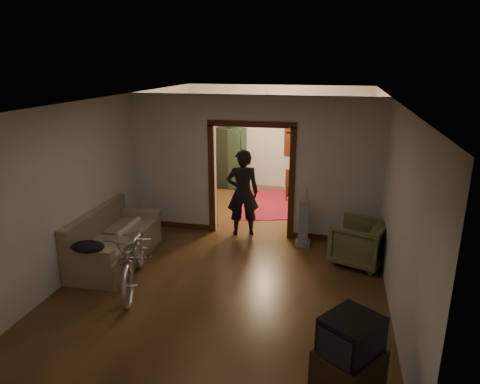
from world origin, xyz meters
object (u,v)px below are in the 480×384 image
(desk, at_px, (318,181))
(person, at_px, (243,193))
(bicycle, at_px, (134,255))
(armchair, at_px, (358,243))
(sofa, at_px, (115,237))
(locker, at_px, (229,158))

(desk, bearing_deg, person, -116.66)
(bicycle, relative_size, armchair, 2.24)
(sofa, distance_m, locker, 5.03)
(person, height_order, desk, person)
(armchair, distance_m, person, 2.45)
(armchair, xyz_separation_m, person, (-2.25, 0.85, 0.50))
(person, distance_m, desk, 3.23)
(sofa, distance_m, armchair, 4.25)
(sofa, height_order, desk, sofa)
(bicycle, distance_m, desk, 5.89)
(bicycle, bearing_deg, armchair, 6.19)
(bicycle, relative_size, person, 1.09)
(bicycle, distance_m, person, 2.72)
(armchair, height_order, person, person)
(armchair, relative_size, desk, 0.77)
(armchair, xyz_separation_m, desk, (-0.88, 3.74, 0.02))
(sofa, bearing_deg, locker, 78.43)
(armchair, bearing_deg, desk, -147.16)
(sofa, height_order, bicycle, bicycle)
(armchair, height_order, locker, locker)
(sofa, relative_size, person, 1.14)
(sofa, height_order, locker, locker)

